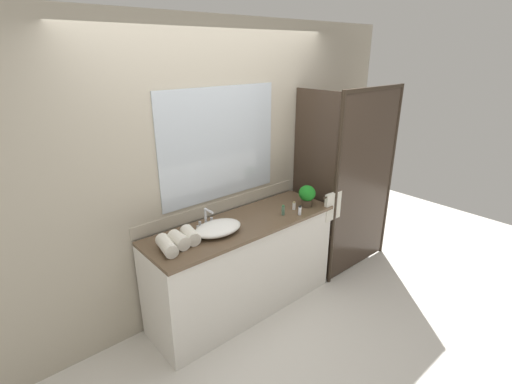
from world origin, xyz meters
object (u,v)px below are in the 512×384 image
at_px(amenity_bottle_lotion, 294,206).
at_px(rolled_towel_near_edge, 167,246).
at_px(potted_plant, 307,195).
at_px(amenity_bottle_shampoo, 300,210).
at_px(rolled_towel_far_edge, 190,235).
at_px(sink_basin, 218,228).
at_px(rolled_towel_middle, 179,240).
at_px(amenity_bottle_conditioner, 283,210).
at_px(faucet, 206,220).

xyz_separation_m(amenity_bottle_lotion, rolled_towel_near_edge, (-1.31, 0.07, 0.02)).
bearing_deg(amenity_bottle_lotion, rolled_towel_near_edge, 177.07).
bearing_deg(potted_plant, amenity_bottle_shampoo, -154.32).
height_order(rolled_towel_near_edge, rolled_towel_far_edge, rolled_towel_far_edge).
distance_m(potted_plant, amenity_bottle_lotion, 0.17).
height_order(sink_basin, potted_plant, potted_plant).
relative_size(sink_basin, rolled_towel_middle, 2.32).
relative_size(rolled_towel_near_edge, rolled_towel_middle, 1.34).
bearing_deg(sink_basin, rolled_towel_middle, 178.71).
bearing_deg(amenity_bottle_conditioner, rolled_towel_near_edge, 175.43).
height_order(potted_plant, rolled_towel_middle, potted_plant).
distance_m(amenity_bottle_conditioner, amenity_bottle_lotion, 0.17).
relative_size(amenity_bottle_lotion, rolled_towel_near_edge, 0.32).
height_order(amenity_bottle_lotion, rolled_towel_far_edge, rolled_towel_far_edge).
bearing_deg(faucet, sink_basin, -90.00).
relative_size(faucet, potted_plant, 0.81).
distance_m(amenity_bottle_lotion, rolled_towel_middle, 1.20).
xyz_separation_m(faucet, rolled_towel_near_edge, (-0.47, -0.18, -0.00)).
relative_size(sink_basin, potted_plant, 1.99).
height_order(amenity_bottle_conditioner, rolled_towel_middle, rolled_towel_middle).
height_order(amenity_bottle_shampoo, rolled_towel_middle, rolled_towel_middle).
relative_size(amenity_bottle_conditioner, rolled_towel_near_edge, 0.40).
distance_m(rolled_towel_near_edge, rolled_towel_middle, 0.11).
distance_m(faucet, amenity_bottle_shampoo, 0.87).
height_order(amenity_bottle_conditioner, rolled_towel_far_edge, rolled_towel_far_edge).
xyz_separation_m(faucet, potted_plant, (0.99, -0.27, 0.06)).
bearing_deg(rolled_towel_near_edge, amenity_bottle_conditioner, -4.57).
bearing_deg(potted_plant, sink_basin, 174.56).
xyz_separation_m(amenity_bottle_shampoo, rolled_towel_far_edge, (-1.04, 0.21, 0.01)).
xyz_separation_m(potted_plant, rolled_towel_middle, (-1.35, 0.10, -0.06)).
relative_size(faucet, amenity_bottle_lotion, 2.18).
relative_size(potted_plant, amenity_bottle_conditioner, 2.17).
distance_m(amenity_bottle_lotion, rolled_towel_near_edge, 1.31).
bearing_deg(rolled_towel_middle, amenity_bottle_lotion, -3.75).
xyz_separation_m(amenity_bottle_conditioner, rolled_towel_near_edge, (-1.14, 0.09, 0.01)).
bearing_deg(amenity_bottle_shampoo, rolled_towel_far_edge, 168.55).
distance_m(sink_basin, potted_plant, 1.00).
xyz_separation_m(faucet, amenity_bottle_lotion, (0.84, -0.24, -0.02)).
bearing_deg(amenity_bottle_shampoo, amenity_bottle_conditioner, 141.15).
bearing_deg(potted_plant, faucet, 164.86).
xyz_separation_m(rolled_towel_middle, rolled_towel_far_edge, (0.11, 0.01, -0.00)).
xyz_separation_m(sink_basin, rolled_towel_near_edge, (-0.47, -0.00, 0.01)).
relative_size(sink_basin, rolled_towel_far_edge, 2.11).
bearing_deg(rolled_towel_middle, amenity_bottle_conditioner, -5.70).
height_order(faucet, amenity_bottle_lotion, faucet).
height_order(sink_basin, amenity_bottle_conditioner, amenity_bottle_conditioner).
bearing_deg(sink_basin, amenity_bottle_shampoo, -13.68).
height_order(faucet, amenity_bottle_shampoo, faucet).
distance_m(amenity_bottle_shampoo, rolled_towel_far_edge, 1.06).
height_order(amenity_bottle_lotion, amenity_bottle_shampoo, amenity_bottle_shampoo).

